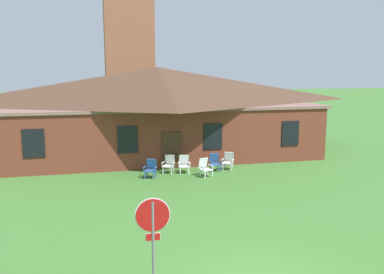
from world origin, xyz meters
TOP-DOWN VIEW (x-y plane):
  - brick_building at (0.00, 18.14)m, footprint 20.12×10.40m
  - dome_tower at (-0.65, 33.74)m, footprint 5.18×5.18m
  - stop_sign at (-2.82, -0.15)m, footprint 0.81×0.08m
  - lawn_chair_by_porch at (-1.39, 11.47)m, footprint 0.78×0.83m
  - lawn_chair_near_door at (-0.29, 12.26)m, footprint 0.81×0.85m
  - lawn_chair_left_end at (0.50, 12.04)m, footprint 0.70×0.73m
  - lawn_chair_middle at (1.40, 11.05)m, footprint 0.76×0.81m
  - lawn_chair_right_end at (2.25, 12.11)m, footprint 0.64×0.67m
  - lawn_chair_far_side at (3.09, 12.25)m, footprint 0.83×0.86m

SIDE VIEW (x-z plane):
  - lawn_chair_by_porch at x=-1.39m, z-range 0.02..0.98m
  - lawn_chair_near_door at x=-0.29m, z-range 0.02..0.98m
  - lawn_chair_left_end at x=0.50m, z-range 0.02..0.98m
  - lawn_chair_middle at x=1.40m, z-range 0.02..0.98m
  - lawn_chair_right_end at x=2.25m, z-range 0.02..0.98m
  - lawn_chair_far_side at x=3.09m, z-range 0.02..0.98m
  - stop_sign at x=-2.82m, z-range 0.57..3.26m
  - brick_building at x=0.00m, z-range 0.05..5.76m
  - dome_tower at x=-0.65m, z-range -0.82..18.29m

